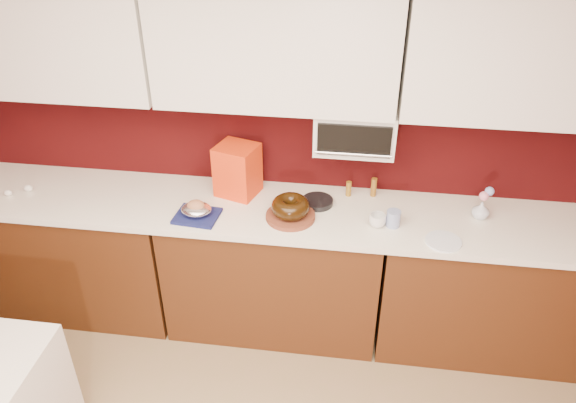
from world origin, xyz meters
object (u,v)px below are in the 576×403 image
(toaster_oven, at_px, (355,128))
(blue_jar, at_px, (393,218))
(flower_vase, at_px, (481,209))
(bundt_cake, at_px, (290,207))
(coffee_mug, at_px, (377,219))
(foil_ham_nest, at_px, (196,209))
(pandoro_box, at_px, (238,170))

(toaster_oven, relative_size, blue_jar, 4.70)
(blue_jar, relative_size, flower_vase, 0.80)
(bundt_cake, height_order, coffee_mug, bundt_cake)
(foil_ham_nest, bearing_deg, blue_jar, 3.73)
(coffee_mug, distance_m, blue_jar, 0.09)
(bundt_cake, distance_m, flower_vase, 1.10)
(bundt_cake, distance_m, coffee_mug, 0.50)
(flower_vase, bearing_deg, foil_ham_nest, -172.18)
(coffee_mug, bearing_deg, foil_ham_nest, -176.96)
(toaster_oven, bearing_deg, pandoro_box, -178.68)
(coffee_mug, bearing_deg, bundt_cake, 178.64)
(foil_ham_nest, xyz_separation_m, coffee_mug, (1.04, 0.05, -0.01))
(pandoro_box, distance_m, coffee_mug, 0.90)
(pandoro_box, bearing_deg, foil_ham_nest, -103.84)
(toaster_oven, distance_m, flower_vase, 0.86)
(bundt_cake, distance_m, foil_ham_nest, 0.54)
(foil_ham_nest, height_order, coffee_mug, coffee_mug)
(foil_ham_nest, bearing_deg, toaster_oven, 20.17)
(toaster_oven, bearing_deg, flower_vase, -7.41)
(toaster_oven, distance_m, bundt_cake, 0.58)
(foil_ham_nest, bearing_deg, flower_vase, 7.82)
(toaster_oven, distance_m, blue_jar, 0.55)
(bundt_cake, bearing_deg, coffee_mug, -1.36)
(foil_ham_nest, height_order, blue_jar, blue_jar)
(pandoro_box, xyz_separation_m, flower_vase, (1.44, -0.08, -0.10))
(flower_vase, bearing_deg, coffee_mug, -164.06)
(bundt_cake, bearing_deg, flower_vase, 8.20)
(pandoro_box, xyz_separation_m, coffee_mug, (0.85, -0.25, -0.11))
(pandoro_box, height_order, flower_vase, pandoro_box)
(bundt_cake, distance_m, blue_jar, 0.59)
(coffee_mug, height_order, blue_jar, blue_jar)
(toaster_oven, relative_size, bundt_cake, 2.03)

